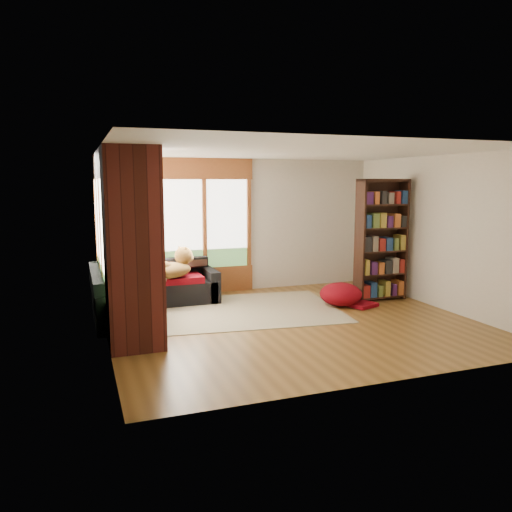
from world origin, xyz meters
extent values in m
plane|color=brown|center=(0.00, 0.00, 0.00)|extent=(5.50, 5.50, 0.00)
plane|color=white|center=(0.00, 0.00, 2.60)|extent=(5.50, 5.50, 0.00)
cube|color=silver|center=(0.00, 2.50, 1.30)|extent=(5.50, 0.04, 2.60)
cube|color=silver|center=(0.00, -2.50, 1.30)|extent=(5.50, 0.04, 2.60)
cube|color=silver|center=(-2.75, 0.00, 1.30)|extent=(0.04, 5.00, 2.60)
cube|color=silver|center=(2.75, 0.00, 1.30)|extent=(0.04, 5.00, 2.60)
cube|color=brown|center=(-1.20, 2.47, 1.35)|extent=(2.82, 0.10, 1.90)
cube|color=white|center=(-1.20, 2.47, 1.35)|extent=(2.54, 0.09, 1.62)
cube|color=brown|center=(-2.72, 1.20, 1.35)|extent=(0.10, 2.62, 1.90)
cube|color=white|center=(-2.72, 1.20, 1.35)|extent=(0.09, 2.36, 1.62)
cube|color=#728655|center=(-2.69, 2.03, 1.75)|extent=(0.03, 0.72, 0.90)
cube|color=#471914|center=(-2.40, -0.35, 1.30)|extent=(0.70, 0.70, 2.60)
cube|color=black|center=(-1.65, 2.05, 0.21)|extent=(2.20, 0.90, 0.42)
cube|color=black|center=(-1.65, 2.40, 0.61)|extent=(2.20, 0.20, 0.38)
cube|color=black|center=(-0.65, 2.05, 0.30)|extent=(0.20, 0.90, 0.60)
cube|color=maroon|center=(-1.75, 1.93, 0.48)|extent=(1.90, 0.66, 0.12)
cube|color=black|center=(-2.30, 1.40, 0.21)|extent=(0.90, 2.20, 0.42)
cube|color=black|center=(-2.65, 1.40, 0.61)|extent=(0.20, 2.20, 0.38)
cube|color=black|center=(-2.30, 0.40, 0.30)|extent=(0.90, 0.20, 0.60)
cube|color=maroon|center=(-2.18, 1.05, 0.48)|extent=(0.66, 1.20, 0.12)
cube|color=maroon|center=(-2.18, 2.00, 0.48)|extent=(0.66, 0.66, 0.12)
cube|color=beige|center=(-0.44, 0.93, 0.01)|extent=(3.30, 2.67, 0.01)
cube|color=black|center=(2.59, 0.85, 1.10)|extent=(0.04, 0.32, 2.21)
cube|color=black|center=(1.69, 0.85, 1.10)|extent=(0.04, 0.32, 2.21)
cube|color=black|center=(2.14, 0.99, 1.10)|extent=(0.95, 0.02, 2.21)
cube|color=black|center=(2.14, 0.85, 0.06)|extent=(0.87, 0.30, 0.03)
cube|color=black|center=(2.14, 0.85, 0.48)|extent=(0.87, 0.30, 0.03)
cube|color=black|center=(2.14, 0.85, 0.90)|extent=(0.87, 0.30, 0.03)
cube|color=black|center=(2.14, 0.85, 1.32)|extent=(0.87, 0.30, 0.03)
cube|color=black|center=(2.14, 0.85, 1.75)|extent=(0.87, 0.30, 0.03)
cube|color=black|center=(2.14, 0.85, 2.17)|extent=(0.87, 0.30, 0.03)
cube|color=#726659|center=(2.14, 0.83, 1.10)|extent=(0.83, 0.24, 2.05)
ellipsoid|color=maroon|center=(1.24, 0.69, 0.21)|extent=(0.81, 0.81, 0.40)
ellipsoid|color=brown|center=(-1.58, 1.60, 0.73)|extent=(0.93, 0.81, 0.27)
sphere|color=brown|center=(-1.33, 1.72, 0.86)|extent=(0.43, 0.43, 0.32)
cone|color=brown|center=(-1.37, 1.70, 0.99)|extent=(0.16, 0.16, 0.14)
ellipsoid|color=#3D2B19|center=(-1.98, 0.95, 0.70)|extent=(0.49, 0.70, 0.22)
sphere|color=#3D2B19|center=(-1.96, 1.18, 0.81)|extent=(0.29, 0.29, 0.27)
cone|color=#3D2B19|center=(-1.96, 1.14, 0.91)|extent=(0.11, 0.11, 0.12)
cube|color=#31201A|center=(-0.95, 2.26, 0.78)|extent=(0.45, 0.12, 0.45)
cube|color=#31201A|center=(-1.55, 2.26, 0.78)|extent=(0.45, 0.12, 0.45)
cube|color=#31201A|center=(-2.48, 1.80, 0.78)|extent=(0.45, 0.12, 0.45)
cube|color=#31201A|center=(-2.48, 0.70, 0.78)|extent=(0.45, 0.12, 0.45)
cube|color=maroon|center=(-2.15, 2.26, 0.78)|extent=(0.42, 0.12, 0.42)
camera|label=1|loc=(-3.07, -6.85, 2.15)|focal=35.00mm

